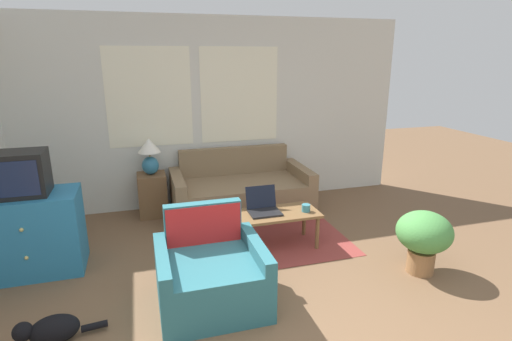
% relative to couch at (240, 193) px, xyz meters
% --- Properties ---
extents(wall_back, '(5.91, 0.06, 2.60)m').
position_rel_couch_xyz_m(wall_back, '(-0.42, 0.49, 1.04)').
color(wall_back, silver).
rests_on(wall_back, ground_plane).
extents(rug, '(1.80, 2.07, 0.01)m').
position_rel_couch_xyz_m(rug, '(0.09, -0.61, -0.26)').
color(rug, brown).
rests_on(rug, ground_plane).
extents(couch, '(1.84, 0.94, 0.83)m').
position_rel_couch_xyz_m(couch, '(0.00, 0.00, 0.00)').
color(couch, '#846B4C').
rests_on(couch, ground_plane).
extents(armchair, '(0.90, 0.83, 0.81)m').
position_rel_couch_xyz_m(armchair, '(-0.77, -1.98, -0.01)').
color(armchair, '#2D6B75').
rests_on(armchair, ground_plane).
extents(tv_dresser, '(0.93, 0.56, 0.81)m').
position_rel_couch_xyz_m(tv_dresser, '(-2.36, -0.97, 0.14)').
color(tv_dresser, teal).
rests_on(tv_dresser, ground_plane).
extents(television, '(0.45, 0.38, 0.42)m').
position_rel_couch_xyz_m(television, '(-2.36, -0.97, 0.75)').
color(television, black).
rests_on(television, tv_dresser).
extents(side_table, '(0.37, 0.37, 0.57)m').
position_rel_couch_xyz_m(side_table, '(-1.16, 0.20, 0.02)').
color(side_table, brown).
rests_on(side_table, ground_plane).
extents(table_lamp, '(0.29, 0.29, 0.48)m').
position_rel_couch_xyz_m(table_lamp, '(-1.16, 0.20, 0.58)').
color(table_lamp, teal).
rests_on(table_lamp, side_table).
extents(coffee_table, '(1.00, 0.47, 0.41)m').
position_rel_couch_xyz_m(coffee_table, '(0.09, -1.15, 0.09)').
color(coffee_table, brown).
rests_on(coffee_table, ground_plane).
extents(laptop, '(0.34, 0.32, 0.27)m').
position_rel_couch_xyz_m(laptop, '(-0.01, -1.09, 0.20)').
color(laptop, black).
rests_on(laptop, coffee_table).
extents(cup_navy, '(0.09, 0.09, 0.08)m').
position_rel_couch_xyz_m(cup_navy, '(0.45, -1.21, 0.18)').
color(cup_navy, teal).
rests_on(cup_navy, coffee_table).
extents(potted_plant, '(0.53, 0.53, 0.63)m').
position_rel_couch_xyz_m(potted_plant, '(1.31, -2.08, 0.13)').
color(potted_plant, '#996B42').
rests_on(potted_plant, ground_plane).
extents(cat_black, '(0.65, 0.26, 0.22)m').
position_rel_couch_xyz_m(cat_black, '(-2.01, -2.17, -0.15)').
color(cat_black, black).
rests_on(cat_black, ground_plane).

